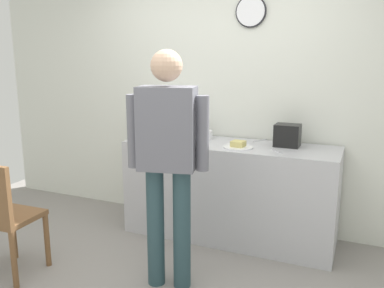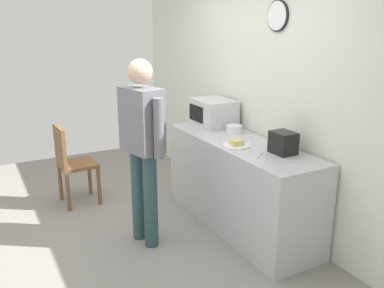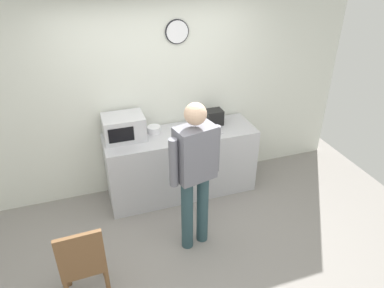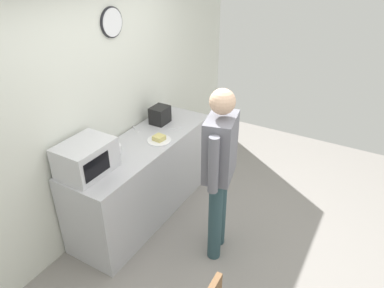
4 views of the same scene
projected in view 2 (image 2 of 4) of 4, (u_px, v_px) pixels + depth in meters
name	position (u px, v px, depth m)	size (l,w,h in m)	color
ground_plane	(120.00, 243.00, 4.03)	(6.00, 6.00, 0.00)	gray
back_wall	(260.00, 96.00, 4.39)	(5.40, 0.13, 2.60)	silver
kitchen_counter	(239.00, 184.00, 4.26)	(1.96, 0.62, 0.91)	#B7B7BC
microwave	(213.00, 113.00, 4.73)	(0.50, 0.39, 0.30)	silver
sandwich_plate	(236.00, 144.00, 3.97)	(0.26, 0.26, 0.07)	white
salad_bowl	(234.00, 129.00, 4.45)	(0.17, 0.17, 0.08)	white
toaster	(283.00, 143.00, 3.74)	(0.22, 0.18, 0.20)	black
fork_utensil	(275.00, 143.00, 4.07)	(0.17, 0.02, 0.01)	silver
spoon_utensil	(259.00, 155.00, 3.69)	(0.17, 0.02, 0.01)	silver
person_standing	(142.00, 139.00, 3.77)	(0.58, 0.33, 1.75)	#2B464D
wooden_chair	(71.00, 161.00, 4.76)	(0.41, 0.41, 0.94)	brown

